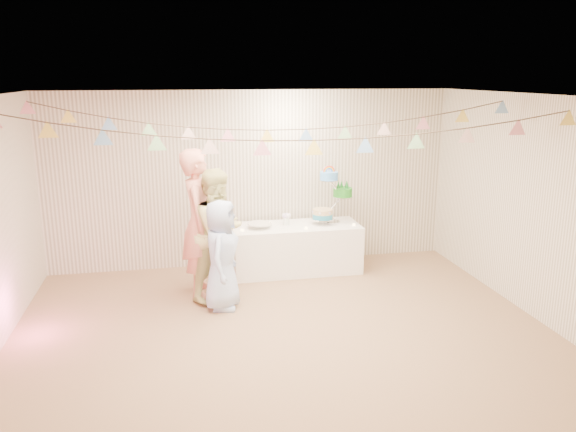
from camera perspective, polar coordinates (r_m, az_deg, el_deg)
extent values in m
plane|color=#866448|center=(6.41, -0.35, -11.87)|extent=(6.00, 6.00, 0.00)
plane|color=silver|center=(5.75, -0.39, 12.06)|extent=(6.00, 6.00, 0.00)
plane|color=silver|center=(8.36, -3.65, 3.75)|extent=(6.00, 6.00, 0.00)
plane|color=silver|center=(3.66, 7.24, -10.42)|extent=(6.00, 6.00, 0.00)
plane|color=silver|center=(7.14, 24.00, 0.71)|extent=(5.00, 5.00, 0.00)
cube|color=white|center=(8.21, 0.80, -3.28)|extent=(1.84, 0.74, 0.69)
cylinder|color=white|center=(7.96, -2.91, -0.77)|extent=(0.34, 0.34, 0.02)
imported|color=#EB907B|center=(7.30, -8.96, -0.69)|extent=(0.54, 0.75, 1.92)
imported|color=#D9D185|center=(7.16, -7.03, -1.87)|extent=(1.03, 1.03, 1.69)
imported|color=#B4CDFF|center=(6.88, -6.76, -3.94)|extent=(0.61, 0.77, 1.37)
cylinder|color=#FFD88C|center=(7.84, -4.69, -1.43)|extent=(0.04, 0.04, 0.03)
cylinder|color=#FFD88C|center=(8.22, -1.84, -0.65)|extent=(0.04, 0.04, 0.03)
cylinder|color=#FFD88C|center=(7.93, 1.85, -1.22)|extent=(0.04, 0.04, 0.03)
cylinder|color=#FFD88C|center=(8.40, 2.83, -0.34)|extent=(0.04, 0.04, 0.03)
cylinder|color=#FFD88C|center=(8.15, 6.72, -0.87)|extent=(0.04, 0.04, 0.03)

